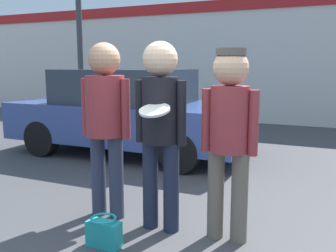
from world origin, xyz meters
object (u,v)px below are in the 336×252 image
Objects in this scene: person_middle_with_frisbee at (160,119)px; person_right at (229,128)px; handbag at (104,232)px; person_left at (105,113)px; parked_car_near at (129,112)px.

person_right is (0.64, 0.05, -0.05)m from person_middle_with_frisbee.
person_right is 5.73× the size of handbag.
person_left is 6.00× the size of handbag.
person_middle_with_frisbee is 5.98× the size of handbag.
person_middle_with_frisbee is (0.64, -0.06, -0.01)m from person_left.
person_left is 0.65m from person_middle_with_frisbee.
person_left is 2.91m from parked_car_near.
person_left is 0.43× the size of parked_car_near.
person_left reaches higher than handbag.
parked_car_near is at bearing 115.43° from person_left.
person_right reaches higher than handbag.
handbag is at bearing -119.49° from person_middle_with_frisbee.
parked_car_near is at bearing 116.33° from handbag.
person_left is at bearing 120.12° from handbag.
handbag is (-0.94, -0.58, -0.91)m from person_right.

